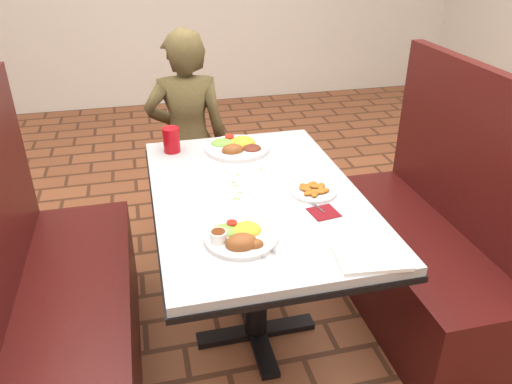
# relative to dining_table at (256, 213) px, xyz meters

# --- Properties ---
(dining_table) EXTENTS (0.81, 1.21, 0.75)m
(dining_table) POSITION_rel_dining_table_xyz_m (0.00, 0.00, 0.00)
(dining_table) COLOR #B9BCBE
(dining_table) RESTS_ON ground
(booth_bench_left) EXTENTS (0.47, 1.20, 1.17)m
(booth_bench_left) POSITION_rel_dining_table_xyz_m (-0.80, 0.00, -0.32)
(booth_bench_left) COLOR #491310
(booth_bench_left) RESTS_ON ground
(booth_bench_right) EXTENTS (0.47, 1.20, 1.17)m
(booth_bench_right) POSITION_rel_dining_table_xyz_m (0.80, 0.00, -0.32)
(booth_bench_right) COLOR #491310
(booth_bench_right) RESTS_ON ground
(diner_person) EXTENTS (0.47, 0.33, 1.23)m
(diner_person) POSITION_rel_dining_table_xyz_m (-0.17, 0.92, -0.04)
(diner_person) COLOR brown
(diner_person) RESTS_ON ground
(near_dinner_plate) EXTENTS (0.24, 0.24, 0.08)m
(near_dinner_plate) POSITION_rel_dining_table_xyz_m (-0.13, -0.32, 0.12)
(near_dinner_plate) COLOR white
(near_dinner_plate) RESTS_ON dining_table
(far_dinner_plate) EXTENTS (0.30, 0.30, 0.08)m
(far_dinner_plate) POSITION_rel_dining_table_xyz_m (0.01, 0.43, 0.12)
(far_dinner_plate) COLOR white
(far_dinner_plate) RESTS_ON dining_table
(plantain_plate) EXTENTS (0.18, 0.18, 0.03)m
(plantain_plate) POSITION_rel_dining_table_xyz_m (0.22, -0.06, 0.11)
(plantain_plate) COLOR white
(plantain_plate) RESTS_ON dining_table
(maroon_napkin) EXTENTS (0.11, 0.11, 0.00)m
(maroon_napkin) POSITION_rel_dining_table_xyz_m (0.20, -0.21, 0.10)
(maroon_napkin) COLOR maroon
(maroon_napkin) RESTS_ON dining_table
(spoon_utensil) EXTENTS (0.04, 0.11, 0.00)m
(spoon_utensil) POSITION_rel_dining_table_xyz_m (0.19, -0.17, 0.10)
(spoon_utensil) COLOR #BBBBBF
(spoon_utensil) RESTS_ON dining_table
(red_tumbler) EXTENTS (0.08, 0.08, 0.12)m
(red_tumbler) POSITION_rel_dining_table_xyz_m (-0.28, 0.48, 0.15)
(red_tumbler) COLOR #B40C13
(red_tumbler) RESTS_ON dining_table
(paper_napkin) EXTENTS (0.24, 0.19, 0.01)m
(paper_napkin) POSITION_rel_dining_table_xyz_m (0.25, -0.51, 0.10)
(paper_napkin) COLOR white
(paper_napkin) RESTS_ON dining_table
(knife_utensil) EXTENTS (0.01, 0.15, 0.00)m
(knife_utensil) POSITION_rel_dining_table_xyz_m (-0.04, -0.35, 0.11)
(knife_utensil) COLOR #B8B8BD
(knife_utensil) RESTS_ON dining_table
(fork_utensil) EXTENTS (0.02, 0.15, 0.00)m
(fork_utensil) POSITION_rel_dining_table_xyz_m (-0.09, -0.36, 0.11)
(fork_utensil) COLOR #B9B9BE
(fork_utensil) RESTS_ON dining_table
(lettuce_shreds) EXTENTS (0.28, 0.32, 0.00)m
(lettuce_shreds) POSITION_rel_dining_table_xyz_m (0.04, 0.06, 0.10)
(lettuce_shreds) COLOR #8AB247
(lettuce_shreds) RESTS_ON dining_table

